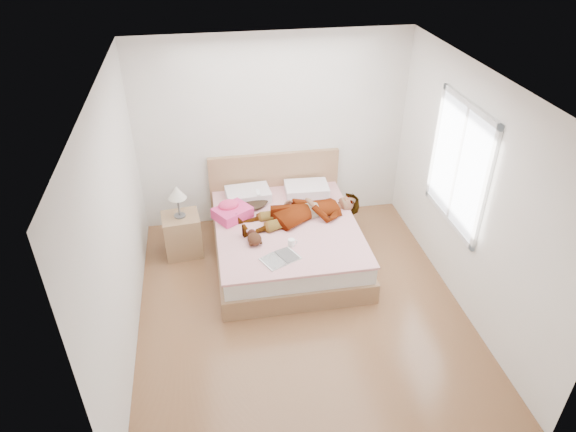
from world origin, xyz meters
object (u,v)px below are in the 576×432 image
object	(u,v)px
bed	(286,236)
magazine	(280,258)
phone	(258,192)
towel	(231,211)
woman	(302,209)
plush_toy	(254,238)
coffee_mug	(292,243)
nightstand	(182,232)

from	to	relation	value
bed	magazine	xyz separation A→B (m)	(-0.19, -0.76, 0.24)
phone	towel	xyz separation A→B (m)	(-0.37, -0.26, -0.09)
woman	phone	xyz separation A→B (m)	(-0.50, 0.40, 0.06)
woman	plush_toy	bearing A→B (deg)	-66.55
woman	coffee_mug	bearing A→B (deg)	-33.81
phone	woman	bearing A→B (deg)	-50.93
phone	coffee_mug	size ratio (longest dim) A/B	0.84
bed	magazine	world-z (taller)	bed
nightstand	coffee_mug	bearing A→B (deg)	-31.67
phone	magazine	size ratio (longest dim) A/B	0.19
bed	plush_toy	xyz separation A→B (m)	(-0.44, -0.41, 0.31)
towel	phone	bearing A→B (deg)	35.23
towel	coffee_mug	size ratio (longest dim) A/B	4.87
magazine	coffee_mug	size ratio (longest dim) A/B	4.35
coffee_mug	nightstand	distance (m)	1.52
towel	plush_toy	xyz separation A→B (m)	(0.21, -0.61, -0.02)
phone	nightstand	bearing A→B (deg)	179.47
coffee_mug	nightstand	size ratio (longest dim) A/B	0.11
phone	coffee_mug	world-z (taller)	phone
woman	magazine	world-z (taller)	woman
plush_toy	woman	bearing A→B (deg)	35.72
bed	nightstand	size ratio (longest dim) A/B	2.11
phone	bed	xyz separation A→B (m)	(0.28, -0.47, -0.41)
towel	woman	bearing A→B (deg)	-8.91
bed	magazine	bearing A→B (deg)	-103.86
phone	bed	size ratio (longest dim) A/B	0.04
bed	woman	bearing A→B (deg)	17.16
bed	coffee_mug	bearing A→B (deg)	-91.99
magazine	coffee_mug	distance (m)	0.29
towel	plush_toy	world-z (taller)	towel
magazine	plush_toy	size ratio (longest dim) A/B	1.81
bed	towel	distance (m)	0.76
towel	nightstand	size ratio (longest dim) A/B	0.55
woman	phone	world-z (taller)	woman
woman	bed	bearing A→B (deg)	-85.10
coffee_mug	plush_toy	world-z (taller)	plush_toy
phone	towel	size ratio (longest dim) A/B	0.17
woman	plush_toy	distance (m)	0.81
magazine	nightstand	bearing A→B (deg)	137.41
magazine	towel	bearing A→B (deg)	115.72
magazine	phone	bearing A→B (deg)	94.34
towel	plush_toy	distance (m)	0.65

